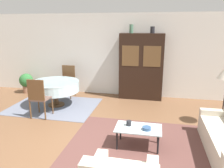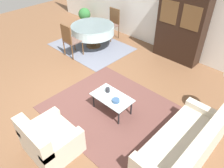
{
  "view_description": "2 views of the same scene",
  "coord_description": "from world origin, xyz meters",
  "px_view_note": "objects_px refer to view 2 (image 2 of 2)",
  "views": [
    {
      "loc": [
        1.23,
        -3.52,
        2.29
      ],
      "look_at": [
        0.2,
        1.4,
        0.95
      ],
      "focal_mm": 35.0,
      "sensor_mm": 36.0,
      "label": 1
    },
    {
      "loc": [
        3.39,
        -2.23,
        3.45
      ],
      "look_at": [
        0.94,
        0.33,
        0.75
      ],
      "focal_mm": 35.0,
      "sensor_mm": 36.0,
      "label": 2
    }
  ],
  "objects_px": {
    "dining_chair_near": "(70,39)",
    "cup": "(108,90)",
    "armchair": "(49,141)",
    "dining_chair_far": "(112,22)",
    "potted_plant": "(85,15)",
    "couch": "(185,146)",
    "display_cabinet": "(181,26)",
    "dining_table": "(93,30)",
    "coffee_table": "(112,98)",
    "bowl": "(116,101)"
  },
  "relations": [
    {
      "from": "cup",
      "to": "dining_chair_far",
      "type": "bearing_deg",
      "value": 131.99
    },
    {
      "from": "dining_table",
      "to": "dining_chair_near",
      "type": "height_order",
      "value": "dining_chair_near"
    },
    {
      "from": "couch",
      "to": "dining_chair_far",
      "type": "relative_size",
      "value": 1.9
    },
    {
      "from": "coffee_table",
      "to": "cup",
      "type": "xyz_separation_m",
      "value": [
        -0.19,
        0.06,
        0.09
      ]
    },
    {
      "from": "coffee_table",
      "to": "cup",
      "type": "height_order",
      "value": "cup"
    },
    {
      "from": "dining_chair_far",
      "to": "potted_plant",
      "type": "relative_size",
      "value": 1.49
    },
    {
      "from": "coffee_table",
      "to": "cup",
      "type": "distance_m",
      "value": 0.22
    },
    {
      "from": "coffee_table",
      "to": "dining_table",
      "type": "bearing_deg",
      "value": 145.07
    },
    {
      "from": "bowl",
      "to": "potted_plant",
      "type": "xyz_separation_m",
      "value": [
        -4.34,
        2.86,
        -0.03
      ]
    },
    {
      "from": "dining_chair_far",
      "to": "potted_plant",
      "type": "height_order",
      "value": "dining_chair_far"
    },
    {
      "from": "armchair",
      "to": "dining_chair_near",
      "type": "relative_size",
      "value": 0.87
    },
    {
      "from": "dining_table",
      "to": "potted_plant",
      "type": "distance_m",
      "value": 1.89
    },
    {
      "from": "couch",
      "to": "cup",
      "type": "distance_m",
      "value": 1.94
    },
    {
      "from": "dining_chair_near",
      "to": "potted_plant",
      "type": "height_order",
      "value": "dining_chair_near"
    },
    {
      "from": "display_cabinet",
      "to": "potted_plant",
      "type": "xyz_separation_m",
      "value": [
        -3.98,
        -0.23,
        -0.64
      ]
    },
    {
      "from": "display_cabinet",
      "to": "dining_chair_far",
      "type": "xyz_separation_m",
      "value": [
        -2.39,
        -0.31,
        -0.46
      ]
    },
    {
      "from": "dining_table",
      "to": "dining_chair_near",
      "type": "bearing_deg",
      "value": -90.0
    },
    {
      "from": "coffee_table",
      "to": "dining_table",
      "type": "relative_size",
      "value": 0.64
    },
    {
      "from": "armchair",
      "to": "bowl",
      "type": "height_order",
      "value": "armchair"
    },
    {
      "from": "display_cabinet",
      "to": "dining_chair_far",
      "type": "bearing_deg",
      "value": -172.68
    },
    {
      "from": "display_cabinet",
      "to": "dining_table",
      "type": "bearing_deg",
      "value": -152.88
    },
    {
      "from": "cup",
      "to": "potted_plant",
      "type": "xyz_separation_m",
      "value": [
        -3.99,
        2.74,
        -0.05
      ]
    },
    {
      "from": "couch",
      "to": "potted_plant",
      "type": "xyz_separation_m",
      "value": [
        -5.92,
        2.79,
        0.1
      ]
    },
    {
      "from": "dining_table",
      "to": "dining_chair_far",
      "type": "relative_size",
      "value": 1.36
    },
    {
      "from": "couch",
      "to": "dining_chair_near",
      "type": "bearing_deg",
      "value": 78.51
    },
    {
      "from": "display_cabinet",
      "to": "bowl",
      "type": "height_order",
      "value": "display_cabinet"
    },
    {
      "from": "dining_chair_near",
      "to": "cup",
      "type": "bearing_deg",
      "value": -19.11
    },
    {
      "from": "couch",
      "to": "coffee_table",
      "type": "distance_m",
      "value": 1.74
    },
    {
      "from": "couch",
      "to": "dining_chair_far",
      "type": "bearing_deg",
      "value": 57.95
    },
    {
      "from": "armchair",
      "to": "dining_table",
      "type": "xyz_separation_m",
      "value": [
        -2.53,
        3.35,
        0.29
      ]
    },
    {
      "from": "dining_chair_near",
      "to": "armchair",
      "type": "bearing_deg",
      "value": -44.0
    },
    {
      "from": "cup",
      "to": "bowl",
      "type": "distance_m",
      "value": 0.37
    },
    {
      "from": "potted_plant",
      "to": "display_cabinet",
      "type": "bearing_deg",
      "value": 3.26
    },
    {
      "from": "display_cabinet",
      "to": "cup",
      "type": "xyz_separation_m",
      "value": [
        0.01,
        -2.97,
        -0.59
      ]
    },
    {
      "from": "couch",
      "to": "armchair",
      "type": "bearing_deg",
      "value": 130.8
    },
    {
      "from": "coffee_table",
      "to": "dining_chair_far",
      "type": "xyz_separation_m",
      "value": [
        -2.59,
        2.72,
        0.23
      ]
    },
    {
      "from": "dining_chair_near",
      "to": "dining_chair_far",
      "type": "distance_m",
      "value": 1.83
    },
    {
      "from": "armchair",
      "to": "dining_table",
      "type": "distance_m",
      "value": 4.21
    },
    {
      "from": "cup",
      "to": "potted_plant",
      "type": "relative_size",
      "value": 0.14
    },
    {
      "from": "couch",
      "to": "display_cabinet",
      "type": "height_order",
      "value": "display_cabinet"
    },
    {
      "from": "dining_chair_near",
      "to": "cup",
      "type": "relative_size",
      "value": 10.32
    },
    {
      "from": "cup",
      "to": "couch",
      "type": "bearing_deg",
      "value": -1.48
    },
    {
      "from": "couch",
      "to": "armchair",
      "type": "relative_size",
      "value": 2.19
    },
    {
      "from": "dining_table",
      "to": "cup",
      "type": "xyz_separation_m",
      "value": [
        2.4,
        -1.75,
        -0.14
      ]
    },
    {
      "from": "coffee_table",
      "to": "bowl",
      "type": "relative_size",
      "value": 5.41
    },
    {
      "from": "couch",
      "to": "dining_table",
      "type": "height_order",
      "value": "couch"
    },
    {
      "from": "display_cabinet",
      "to": "dining_chair_far",
      "type": "distance_m",
      "value": 2.45
    },
    {
      "from": "dining_chair_far",
      "to": "potted_plant",
      "type": "bearing_deg",
      "value": -2.89
    },
    {
      "from": "cup",
      "to": "potted_plant",
      "type": "bearing_deg",
      "value": 145.49
    },
    {
      "from": "display_cabinet",
      "to": "potted_plant",
      "type": "distance_m",
      "value": 4.04
    }
  ]
}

